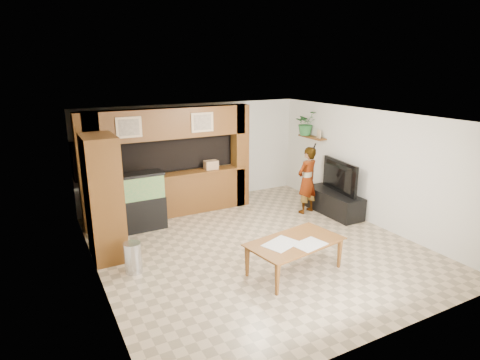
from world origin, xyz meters
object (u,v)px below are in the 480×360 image
pantry_cabinet (103,198)px  dining_table (296,257)px  person (307,180)px  aquarium (138,203)px  television (335,177)px

pantry_cabinet → dining_table: pantry_cabinet is taller
person → dining_table: bearing=36.0°
aquarium → dining_table: bearing=-59.6°
television → dining_table: size_ratio=0.81×
aquarium → pantry_cabinet: bearing=-131.3°
aquarium → person: (3.95, -0.83, 0.19)m
aquarium → person: person is taller
television → person: bearing=64.1°
pantry_cabinet → aquarium: size_ratio=1.80×
dining_table → television: bearing=28.8°
aquarium → television: size_ratio=0.96×
person → dining_table: size_ratio=0.99×
pantry_cabinet → aquarium: 1.41m
person → dining_table: (-2.02, -2.37, -0.53)m
pantry_cabinet → television: bearing=-2.2°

